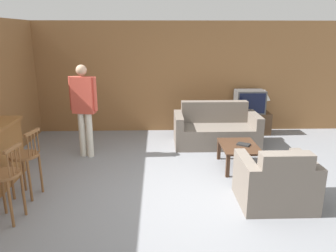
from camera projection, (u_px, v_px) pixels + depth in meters
ground_plane at (179, 197)px, 4.84m from camera, size 24.00×24.00×0.00m
wall_back at (170, 78)px, 7.81m from camera, size 9.40×0.08×2.60m
bar_chair_near at (5, 180)px, 4.09m from camera, size 0.47×0.47×1.02m
bar_chair_mid at (25, 160)px, 4.72m from camera, size 0.48×0.48×1.02m
couch_far at (216, 130)px, 7.03m from camera, size 1.77×0.89×0.89m
armchair_near at (276, 183)px, 4.55m from camera, size 0.99×0.85×0.87m
coffee_table at (239, 149)px, 5.81m from camera, size 0.64×0.89×0.42m
tv_unit at (248, 123)px, 7.82m from camera, size 1.00×0.45×0.51m
tv at (250, 102)px, 7.67m from camera, size 0.67×0.44×0.54m
book_on_table at (243, 144)px, 5.79m from camera, size 0.26×0.24×0.03m
table_lamp at (264, 95)px, 7.65m from camera, size 0.28×0.28×0.56m
person_by_window at (84, 105)px, 6.16m from camera, size 0.53×0.26×1.78m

